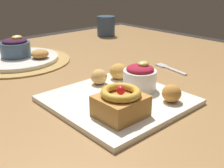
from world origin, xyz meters
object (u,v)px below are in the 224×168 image
at_px(fritter_middle, 119,71).
at_px(back_ramekin, 15,47).
at_px(fritter_back, 172,93).
at_px(fritter_front, 99,77).
at_px(back_pastry, 40,54).
at_px(cake_slice, 121,103).
at_px(berry_ramekin, 140,77).
at_px(back_plate, 17,59).
at_px(coffee_mug, 106,26).
at_px(front_plate, 118,100).
at_px(fork, 169,68).

height_order(fritter_middle, back_ramekin, back_ramekin).
bearing_deg(fritter_back, back_ramekin, 100.19).
bearing_deg(fritter_front, back_pastry, 90.46).
bearing_deg(back_pastry, cake_slice, -99.54).
xyz_separation_m(berry_ramekin, back_plate, (-0.10, 0.47, -0.03)).
bearing_deg(cake_slice, fritter_front, 63.75).
bearing_deg(coffee_mug, fritter_back, -120.58).
bearing_deg(back_plate, cake_slice, -92.95).
xyz_separation_m(fritter_back, coffee_mug, (0.41, 0.69, 0.02)).
bearing_deg(fritter_back, coffee_mug, 59.42).
height_order(cake_slice, fritter_middle, cake_slice).
bearing_deg(fritter_front, fritter_back, -75.49).
bearing_deg(front_plate, back_ramekin, 93.44).
bearing_deg(back_pastry, fritter_front, -89.54).
distance_m(fritter_middle, coffee_mug, 0.64).
bearing_deg(fritter_back, back_plate, 100.46).
relative_size(back_ramekin, fork, 0.78).
distance_m(berry_ramekin, fritter_front, 0.11).
bearing_deg(back_plate, coffee_mug, 14.04).
bearing_deg(berry_ramekin, back_plate, 102.55).
distance_m(fritter_back, back_ramekin, 0.58).
relative_size(cake_slice, coffee_mug, 0.98).
distance_m(fritter_front, back_ramekin, 0.38).
bearing_deg(front_plate, coffee_mug, 51.00).
bearing_deg(fritter_front, berry_ramekin, -62.69).
xyz_separation_m(fritter_front, fritter_back, (0.05, -0.19, 0.00)).
xyz_separation_m(fritter_middle, coffee_mug, (0.39, 0.50, 0.01)).
height_order(fritter_front, back_ramekin, back_ramekin).
height_order(front_plate, fritter_middle, fritter_middle).
height_order(cake_slice, back_ramekin, back_ramekin).
xyz_separation_m(fritter_back, back_ramekin, (-0.10, 0.57, 0.02)).
distance_m(front_plate, coffee_mug, 0.77).
xyz_separation_m(berry_ramekin, back_pastry, (-0.05, 0.40, -0.01)).
bearing_deg(fork, coffee_mug, -9.59).
relative_size(front_plate, coffee_mug, 3.04).
bearing_deg(fritter_front, coffee_mug, 47.44).
xyz_separation_m(back_plate, back_ramekin, (0.00, 0.01, 0.04)).
relative_size(berry_ramekin, back_plate, 0.30).
height_order(back_plate, back_ramekin, back_ramekin).
bearing_deg(berry_ramekin, cake_slice, -152.12).
relative_size(front_plate, fritter_back, 6.63).
bearing_deg(back_plate, fritter_middle, -72.47).
height_order(berry_ramekin, fritter_back, berry_ramekin).
bearing_deg(cake_slice, fritter_back, -11.26).
bearing_deg(back_ramekin, front_plate, -86.56).
bearing_deg(fritter_back, front_plate, 127.92).
height_order(front_plate, fritter_front, fritter_front).
xyz_separation_m(cake_slice, back_plate, (0.03, 0.53, -0.03)).
distance_m(back_plate, back_pastry, 0.08).
relative_size(front_plate, back_ramekin, 2.90).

